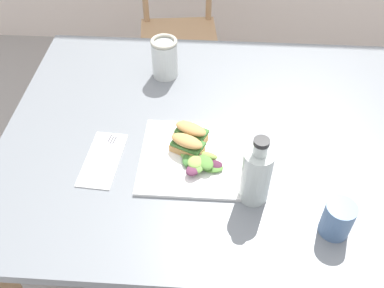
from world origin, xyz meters
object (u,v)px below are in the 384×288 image
at_px(chair_wooden_far, 179,33).
at_px(plate_lunch, 191,157).
at_px(sandwich_half_front, 187,145).
at_px(fork_on_napkin, 105,154).
at_px(dining_table, 218,155).
at_px(sandwich_half_back, 191,132).
at_px(bottle_cold_brew, 256,177).
at_px(cup_extra_side, 337,219).
at_px(mason_jar_iced_tea, 165,60).

relative_size(chair_wooden_far, plate_lunch, 2.98).
bearing_deg(sandwich_half_front, fork_on_napkin, -174.45).
height_order(chair_wooden_far, fork_on_napkin, chair_wooden_far).
xyz_separation_m(dining_table, sandwich_half_back, (-0.08, -0.05, 0.15)).
distance_m(chair_wooden_far, bottle_cold_brew, 1.37).
bearing_deg(fork_on_napkin, cup_extra_side, -19.06).
distance_m(sandwich_half_front, fork_on_napkin, 0.24).
xyz_separation_m(bottle_cold_brew, mason_jar_iced_tea, (-0.29, 0.52, -0.01)).
distance_m(bottle_cold_brew, mason_jar_iced_tea, 0.60).
bearing_deg(plate_lunch, sandwich_half_back, 94.07).
bearing_deg(plate_lunch, mason_jar_iced_tea, 106.45).
height_order(sandwich_half_back, bottle_cold_brew, bottle_cold_brew).
bearing_deg(fork_on_napkin, sandwich_half_front, 5.55).
bearing_deg(cup_extra_side, sandwich_half_back, 142.29).
bearing_deg(chair_wooden_far, sandwich_half_front, -83.42).
bearing_deg(fork_on_napkin, plate_lunch, 1.02).
xyz_separation_m(chair_wooden_far, sandwich_half_front, (0.13, -1.14, 0.33)).
relative_size(plate_lunch, bottle_cold_brew, 1.38).
relative_size(dining_table, cup_extra_side, 13.59).
height_order(sandwich_half_back, mason_jar_iced_tea, mason_jar_iced_tea).
relative_size(dining_table, sandwich_half_front, 12.24).
distance_m(dining_table, sandwich_half_back, 0.18).
height_order(fork_on_napkin, cup_extra_side, cup_extra_side).
bearing_deg(chair_wooden_far, mason_jar_iced_tea, -88.00).
relative_size(chair_wooden_far, mason_jar_iced_tea, 6.14).
distance_m(sandwich_half_back, mason_jar_iced_tea, 0.35).
distance_m(chair_wooden_far, sandwich_half_front, 1.19).
distance_m(dining_table, fork_on_napkin, 0.37).
relative_size(plate_lunch, fork_on_napkin, 1.57).
bearing_deg(bottle_cold_brew, cup_extra_side, -26.03).
xyz_separation_m(fork_on_napkin, bottle_cold_brew, (0.43, -0.12, 0.07)).
bearing_deg(cup_extra_side, plate_lunch, 149.36).
relative_size(dining_table, mason_jar_iced_tea, 9.38).
relative_size(plate_lunch, sandwich_half_front, 2.69).
distance_m(sandwich_half_front, bottle_cold_brew, 0.24).
relative_size(mason_jar_iced_tea, cup_extra_side, 1.45).
bearing_deg(bottle_cold_brew, chair_wooden_far, 103.93).
relative_size(chair_wooden_far, bottle_cold_brew, 4.12).
height_order(dining_table, sandwich_half_back, sandwich_half_back).
bearing_deg(plate_lunch, sandwich_half_front, 123.94).
xyz_separation_m(dining_table, bottle_cold_brew, (0.09, -0.24, 0.19)).
distance_m(bottle_cold_brew, cup_extra_side, 0.22).
relative_size(chair_wooden_far, fork_on_napkin, 4.69).
distance_m(chair_wooden_far, cup_extra_side, 1.51).
xyz_separation_m(dining_table, mason_jar_iced_tea, (-0.20, 0.28, 0.17)).
bearing_deg(plate_lunch, chair_wooden_far, 97.09).
xyz_separation_m(sandwich_half_front, mason_jar_iced_tea, (-0.11, 0.38, 0.03)).
height_order(plate_lunch, cup_extra_side, cup_extra_side).
distance_m(dining_table, bottle_cold_brew, 0.32).
bearing_deg(sandwich_half_front, cup_extra_side, -31.88).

